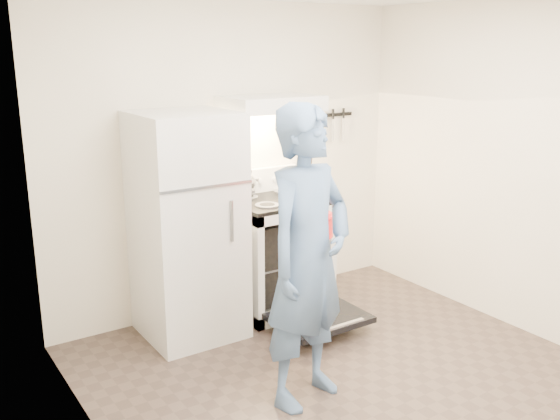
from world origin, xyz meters
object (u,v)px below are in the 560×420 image
at_px(refrigerator, 187,227).
at_px(tea_kettle, 246,181).
at_px(stove_body, 277,256).
at_px(dutch_oven, 311,225).
at_px(person, 308,258).

distance_m(refrigerator, tea_kettle, 0.73).
bearing_deg(stove_body, tea_kettle, 125.84).
xyz_separation_m(tea_kettle, dutch_oven, (-0.14, -1.10, -0.09)).
bearing_deg(tea_kettle, dutch_oven, -97.36).
bearing_deg(stove_body, refrigerator, -178.23).
bearing_deg(person, refrigerator, 84.15).
distance_m(stove_body, dutch_oven, 1.07).
relative_size(stove_body, person, 0.50).
height_order(stove_body, tea_kettle, tea_kettle).
distance_m(tea_kettle, dutch_oven, 1.11).
height_order(person, dutch_oven, person).
bearing_deg(dutch_oven, stove_body, 71.14).
bearing_deg(tea_kettle, stove_body, -54.16).
height_order(tea_kettle, dutch_oven, tea_kettle).
relative_size(refrigerator, stove_body, 1.85).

